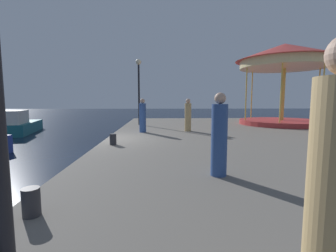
% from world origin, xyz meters
% --- Properties ---
extents(ground_plane, '(120.00, 120.00, 0.00)m').
position_xyz_m(ground_plane, '(0.00, 0.00, 0.00)').
color(ground_plane, black).
extents(quay_dock, '(14.53, 22.72, 0.80)m').
position_xyz_m(quay_dock, '(7.27, 0.00, 0.40)').
color(quay_dock, slate).
rests_on(quay_dock, ground).
extents(motorboat_teal, '(3.12, 5.62, 1.72)m').
position_xyz_m(motorboat_teal, '(-8.10, 7.67, 0.63)').
color(motorboat_teal, '#19606B').
rests_on(motorboat_teal, ground).
extents(carousel, '(6.23, 6.23, 5.30)m').
position_xyz_m(carousel, '(10.50, 5.53, 4.75)').
color(carousel, '#B23333').
rests_on(carousel, quay_dock).
extents(lamp_post_mid_promenade, '(0.36, 0.36, 4.27)m').
position_xyz_m(lamp_post_mid_promenade, '(0.95, 5.68, 3.72)').
color(lamp_post_mid_promenade, black).
rests_on(lamp_post_mid_promenade, quay_dock).
extents(bollard_center, '(0.24, 0.24, 0.40)m').
position_xyz_m(bollard_center, '(0.45, -6.74, 1.00)').
color(bollard_center, '#2D2D33').
rests_on(bollard_center, quay_dock).
extents(bollard_north, '(0.24, 0.24, 0.40)m').
position_xyz_m(bollard_north, '(0.56, -1.41, 1.00)').
color(bollard_north, '#2D2D33').
rests_on(bollard_north, quay_dock).
extents(person_near_carousel, '(0.34, 0.34, 1.98)m').
position_xyz_m(person_near_carousel, '(3.29, -8.64, 1.73)').
color(person_near_carousel, tan).
rests_on(person_near_carousel, quay_dock).
extents(person_far_corner, '(0.34, 0.34, 1.71)m').
position_xyz_m(person_far_corner, '(3.77, 2.31, 1.60)').
color(person_far_corner, tan).
rests_on(person_far_corner, quay_dock).
extents(person_mid_promenade, '(0.34, 0.34, 1.77)m').
position_xyz_m(person_mid_promenade, '(3.51, -5.07, 1.63)').
color(person_mid_promenade, '#2D4C8C').
rests_on(person_mid_promenade, quay_dock).
extents(person_by_the_water, '(0.34, 0.34, 1.71)m').
position_xyz_m(person_by_the_water, '(1.42, 1.97, 1.60)').
color(person_by_the_water, '#2D4C8C').
rests_on(person_by_the_water, quay_dock).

